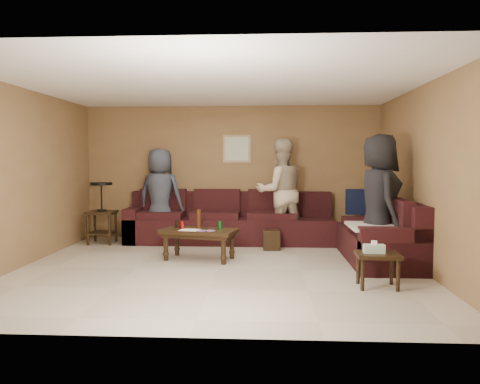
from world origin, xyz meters
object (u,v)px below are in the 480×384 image
(end_table_left, at_px, (102,212))
(side_table_right, at_px, (377,257))
(waste_bin, at_px, (271,240))
(person_right, at_px, (379,200))
(person_left, at_px, (160,195))
(sectional_sofa, at_px, (276,229))
(person_middle, at_px, (281,192))
(coffee_table, at_px, (199,234))

(end_table_left, distance_m, side_table_right, 4.99)
(waste_bin, relative_size, person_right, 0.18)
(waste_bin, distance_m, person_left, 2.20)
(side_table_right, distance_m, person_right, 1.37)
(sectional_sofa, xyz_separation_m, person_middle, (0.09, 0.42, 0.61))
(sectional_sofa, distance_m, coffee_table, 1.50)
(end_table_left, bearing_deg, waste_bin, -7.63)
(person_right, bearing_deg, person_left, 59.06)
(end_table_left, xyz_separation_m, person_right, (4.52, -1.45, 0.36))
(side_table_right, height_order, waste_bin, side_table_right)
(sectional_sofa, bearing_deg, waste_bin, -124.88)
(side_table_right, bearing_deg, person_left, 138.33)
(sectional_sofa, bearing_deg, coffee_table, -140.76)
(person_middle, bearing_deg, coffee_table, 32.37)
(sectional_sofa, xyz_separation_m, coffee_table, (-1.16, -0.95, 0.07))
(sectional_sofa, distance_m, side_table_right, 2.61)
(person_left, bearing_deg, coffee_table, 133.71)
(sectional_sofa, height_order, coffee_table, sectional_sofa)
(side_table_right, height_order, person_left, person_left)
(person_right, bearing_deg, waste_bin, 49.45)
(waste_bin, bearing_deg, side_table_right, -61.88)
(coffee_table, xyz_separation_m, person_right, (2.60, -0.19, 0.54))
(end_table_left, distance_m, person_middle, 3.20)
(side_table_right, distance_m, waste_bin, 2.56)
(end_table_left, relative_size, person_left, 0.64)
(person_right, bearing_deg, coffee_table, 79.88)
(sectional_sofa, relative_size, person_middle, 2.50)
(person_left, relative_size, person_middle, 0.91)
(person_left, distance_m, person_right, 3.87)
(side_table_right, relative_size, person_left, 0.33)
(sectional_sofa, bearing_deg, side_table_right, -64.29)
(coffee_table, relative_size, person_middle, 0.64)
(waste_bin, height_order, person_right, person_right)
(person_left, xyz_separation_m, person_middle, (2.16, -0.07, 0.08))
(end_table_left, height_order, side_table_right, end_table_left)
(waste_bin, height_order, person_left, person_left)
(coffee_table, height_order, person_middle, person_middle)
(sectional_sofa, height_order, person_middle, person_middle)
(sectional_sofa, xyz_separation_m, person_left, (-2.07, 0.50, 0.53))
(sectional_sofa, relative_size, end_table_left, 4.25)
(person_middle, height_order, person_right, person_middle)
(waste_bin, xyz_separation_m, person_left, (-2.00, 0.60, 0.69))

